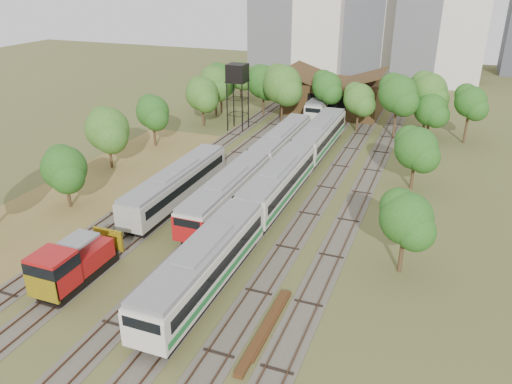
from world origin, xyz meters
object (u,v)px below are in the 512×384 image
at_px(railcar_red_set, 258,165).
at_px(railcar_green_set, 278,183).
at_px(water_tower, 237,75).
at_px(shunter_locomotive, 70,266).

bearing_deg(railcar_red_set, railcar_green_set, -47.73).
relative_size(railcar_green_set, water_tower, 5.17).
distance_m(railcar_red_set, water_tower, 22.36).
xyz_separation_m(railcar_red_set, water_tower, (-10.51, 18.65, 6.46)).
bearing_deg(water_tower, railcar_green_set, -57.81).
distance_m(railcar_red_set, railcar_green_set, 5.95).
relative_size(shunter_locomotive, water_tower, 0.80).
distance_m(railcar_red_set, shunter_locomotive, 25.91).
bearing_deg(railcar_red_set, shunter_locomotive, -103.39).
bearing_deg(railcar_green_set, railcar_red_set, 132.27).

